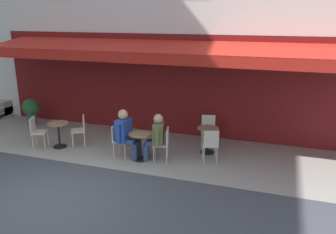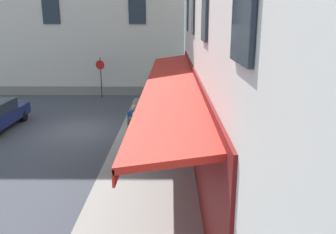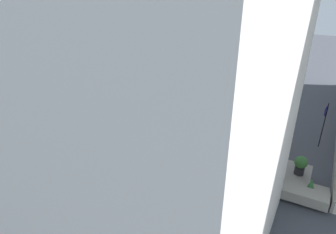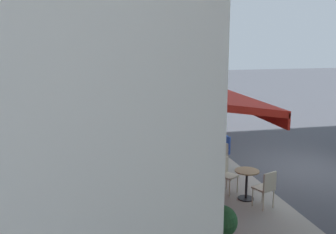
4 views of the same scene
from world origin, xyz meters
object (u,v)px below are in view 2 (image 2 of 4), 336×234
(cafe_table_streetside, at_px, (134,127))
(cafe_chair_cream_corner_left, at_px, (136,130))
(potted_plant_by_steps, at_px, (150,92))
(cafe_chair_cream_back_row, at_px, (147,113))
(no_parking_sign, at_px, (101,70))
(cafe_table_near_entrance, at_px, (157,140))
(cafe_chair_cream_under_awning, at_px, (173,137))
(seated_patron_in_olive, at_px, (135,125))
(cafe_table_mid_terrace, at_px, (141,112))
(cafe_chair_cream_corner_right, at_px, (136,122))
(seated_companion_in_blue, at_px, (135,119))
(cafe_chair_cream_facing_street, at_px, (138,108))
(potted_plant_entrance_right, at_px, (174,91))
(potted_plant_entrance_left, at_px, (155,99))
(cafe_chair_cream_kerbside, at_px, (141,140))
(potted_plant_mid_terrace, at_px, (168,96))
(potted_plant_under_sign, at_px, (171,100))

(cafe_table_streetside, bearing_deg, cafe_chair_cream_corner_left, -165.92)
(cafe_chair_cream_corner_left, relative_size, potted_plant_by_steps, 0.96)
(cafe_chair_cream_back_row, distance_m, no_parking_sign, 6.96)
(cafe_table_near_entrance, xyz_separation_m, cafe_chair_cream_under_awning, (0.12, -0.62, 0.06))
(seated_patron_in_olive, bearing_deg, cafe_table_mid_terrace, 0.21)
(cafe_chair_cream_back_row, distance_m, cafe_chair_cream_corner_left, 2.72)
(cafe_table_mid_terrace, distance_m, cafe_chair_cream_corner_right, 2.00)
(seated_companion_in_blue, bearing_deg, seated_patron_in_olive, -174.29)
(cafe_table_near_entrance, xyz_separation_m, cafe_chair_cream_facing_street, (4.82, 1.19, 0.06))
(seated_companion_in_blue, relative_size, potted_plant_by_steps, 1.43)
(seated_companion_in_blue, height_order, potted_plant_entrance_right, seated_companion_in_blue)
(potted_plant_entrance_left, relative_size, potted_plant_entrance_right, 0.90)
(cafe_table_near_entrance, xyz_separation_m, seated_patron_in_olive, (1.20, 0.95, 0.20))
(seated_companion_in_blue, bearing_deg, cafe_chair_cream_back_row, -13.60)
(cafe_table_near_entrance, distance_m, cafe_chair_cream_corner_right, 2.46)
(cafe_chair_cream_kerbside, height_order, no_parking_sign, no_parking_sign)
(seated_patron_in_olive, distance_m, potted_plant_mid_terrace, 7.11)
(cafe_table_mid_terrace, distance_m, cafe_chair_cream_facing_street, 0.63)
(seated_patron_in_olive, height_order, potted_plant_mid_terrace, seated_patron_in_olive)
(cafe_table_near_entrance, bearing_deg, potted_plant_by_steps, 5.17)
(cafe_chair_cream_facing_street, distance_m, potted_plant_entrance_right, 5.21)
(cafe_chair_cream_back_row, xyz_separation_m, cafe_chair_cream_corner_left, (-2.71, 0.27, 0.00))
(cafe_chair_cream_under_awning, bearing_deg, cafe_table_mid_terrace, 21.07)
(cafe_chair_cream_corner_right, height_order, cafe_chair_cream_corner_left, same)
(cafe_chair_cream_corner_right, bearing_deg, potted_plant_mid_terrace, -12.82)
(no_parking_sign, xyz_separation_m, potted_plant_mid_terrace, (-1.48, -4.31, -1.32))
(potted_plant_entrance_right, bearing_deg, cafe_chair_cream_facing_street, 158.14)
(cafe_table_mid_terrace, bearing_deg, cafe_chair_cream_corner_right, 178.27)
(potted_plant_by_steps, bearing_deg, seated_patron_in_olive, 179.04)
(no_parking_sign, height_order, potted_plant_mid_terrace, no_parking_sign)
(cafe_chair_cream_kerbside, distance_m, potted_plant_entrance_left, 7.74)
(cafe_chair_cream_corner_left, relative_size, seated_companion_in_blue, 0.67)
(cafe_chair_cream_corner_right, distance_m, cafe_chair_cream_corner_left, 1.25)
(cafe_chair_cream_under_awning, distance_m, cafe_chair_cream_corner_left, 1.75)
(cafe_chair_cream_facing_street, bearing_deg, potted_plant_entrance_right, -21.86)
(cafe_chair_cream_kerbside, relative_size, cafe_chair_cream_corner_left, 1.00)
(cafe_chair_cream_facing_street, relative_size, potted_plant_entrance_left, 1.07)
(cafe_chair_cream_under_awning, distance_m, potted_plant_under_sign, 6.33)
(cafe_table_near_entrance, xyz_separation_m, potted_plant_by_steps, (9.07, 0.82, 0.03))
(cafe_table_streetside, relative_size, seated_patron_in_olive, 0.58)
(cafe_table_streetside, distance_m, potted_plant_under_sign, 5.10)
(seated_patron_in_olive, height_order, potted_plant_entrance_right, seated_patron_in_olive)
(cafe_chair_cream_corner_left, bearing_deg, cafe_chair_cream_under_awning, -119.65)
(cafe_chair_cream_facing_street, relative_size, cafe_chair_cream_corner_right, 1.00)
(cafe_table_mid_terrace, relative_size, seated_patron_in_olive, 0.58)
(potted_plant_entrance_right, bearing_deg, potted_plant_by_steps, 110.40)
(cafe_chair_cream_under_awning, distance_m, seated_patron_in_olive, 1.91)
(cafe_table_near_entrance, relative_size, cafe_chair_cream_kerbside, 0.82)
(cafe_chair_cream_under_awning, bearing_deg, potted_plant_entrance_left, 8.07)
(seated_companion_in_blue, height_order, potted_plant_entrance_left, seated_companion_in_blue)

